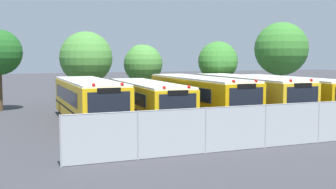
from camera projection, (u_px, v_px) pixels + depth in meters
name	position (u px, v px, depth m)	size (l,w,h in m)	color
ground_plane	(198.00, 118.00, 27.19)	(160.00, 160.00, 0.00)	#38383D
school_bus_0	(88.00, 100.00, 24.64)	(2.63, 10.45, 2.73)	yellow
school_bus_1	(147.00, 99.00, 25.83)	(2.76, 10.68, 2.53)	yellow
school_bus_2	(199.00, 95.00, 27.01)	(2.64, 11.40, 2.79)	#EAA80C
school_bus_3	(247.00, 94.00, 28.15)	(2.72, 11.70, 2.77)	yellow
school_bus_4	(289.00, 93.00, 29.36)	(2.76, 10.96, 2.66)	#EAA80C
tree_0	(0.00, 52.00, 30.32)	(3.33, 3.33, 5.97)	#4C3823
tree_1	(87.00, 58.00, 33.33)	(4.20, 4.20, 5.99)	#4C3823
tree_2	(143.00, 63.00, 35.82)	(3.34, 3.34, 5.01)	#4C3823
tree_3	(219.00, 62.00, 35.35)	(3.36, 3.36, 5.27)	#4C3823
tree_4	(283.00, 49.00, 38.99)	(4.97, 4.97, 7.19)	#4C3823
chainlink_fence	(293.00, 123.00, 18.69)	(20.41, 0.07, 1.92)	#9EA0A3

